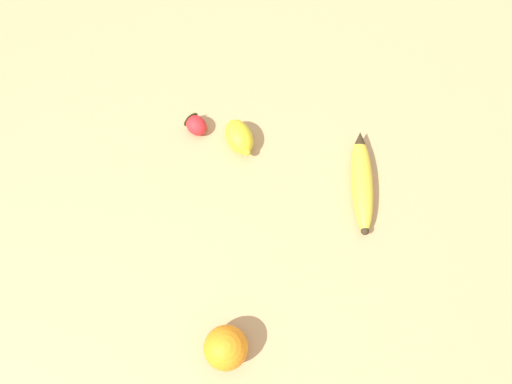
# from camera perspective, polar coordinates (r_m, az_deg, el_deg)

# --- Properties ---
(ground_plane) EXTENTS (3.00, 3.00, 0.00)m
(ground_plane) POSITION_cam_1_polar(r_m,az_deg,el_deg) (0.89, 5.96, -0.76)
(ground_plane) COLOR tan
(banana) EXTENTS (0.11, 0.18, 0.04)m
(banana) POSITION_cam_1_polar(r_m,az_deg,el_deg) (0.89, 12.03, 1.09)
(banana) COLOR gold
(banana) RESTS_ON ground_plane
(orange) EXTENTS (0.07, 0.07, 0.07)m
(orange) POSITION_cam_1_polar(r_m,az_deg,el_deg) (0.80, -3.46, -17.34)
(orange) COLOR orange
(orange) RESTS_ON ground_plane
(strawberry) EXTENTS (0.04, 0.05, 0.03)m
(strawberry) POSITION_cam_1_polar(r_m,az_deg,el_deg) (0.93, -6.96, 7.71)
(strawberry) COLOR red
(strawberry) RESTS_ON ground_plane
(lemon) EXTENTS (0.05, 0.08, 0.05)m
(lemon) POSITION_cam_1_polar(r_m,az_deg,el_deg) (0.90, -1.94, 6.28)
(lemon) COLOR yellow
(lemon) RESTS_ON ground_plane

